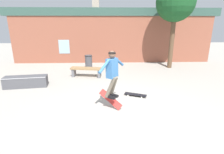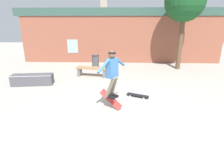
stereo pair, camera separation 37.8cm
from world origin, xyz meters
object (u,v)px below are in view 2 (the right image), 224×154
skater (112,70)px  skateboard_flipping (111,99)px  skateboard_resting (138,95)px  trash_bin (96,61)px  tree_right (185,2)px  park_bench (92,70)px  skate_ledge (33,80)px

skater → skateboard_flipping: size_ratio=1.95×
skater → skateboard_resting: (0.90, 0.96, -1.18)m
skater → trash_bin: bearing=140.0°
trash_bin → tree_right: bearing=0.3°
skateboard_flipping → skateboard_resting: bearing=76.0°
trash_bin → park_bench: bearing=-88.8°
skate_ledge → park_bench: bearing=21.5°
skateboard_resting → park_bench: bearing=-28.0°
tree_right → trash_bin: bearing=-179.7°
tree_right → trash_bin: tree_right is taller
skater → skateboard_flipping: skater is taller
skater → skateboard_resting: size_ratio=1.74×
park_bench → skate_ledge: size_ratio=0.91×
skateboard_flipping → skater: bearing=-30.4°
tree_right → skate_ledge: 8.60m
tree_right → skater: bearing=-125.2°
park_bench → skater: 3.79m
skate_ledge → trash_bin: (2.37, 3.08, 0.19)m
skateboard_flipping → skateboard_resting: 1.31m
skater → skateboard_resting: 1.78m
skateboard_resting → skateboard_flipping: bearing=65.8°
tree_right → skate_ledge: size_ratio=2.70×
park_bench → skater: size_ratio=1.12×
park_bench → trash_bin: 1.73m
skate_ledge → skateboard_flipping: skateboard_flipping is taller
skate_ledge → trash_bin: trash_bin is taller
park_bench → skateboard_flipping: 3.58m
trash_bin → skateboard_flipping: 5.26m
skate_ledge → tree_right: bearing=15.3°
tree_right → skateboard_resting: (-2.80, -4.28, -3.59)m
skateboard_flipping → skateboard_resting: (0.95, 0.88, -0.22)m
tree_right → park_bench: tree_right is taller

